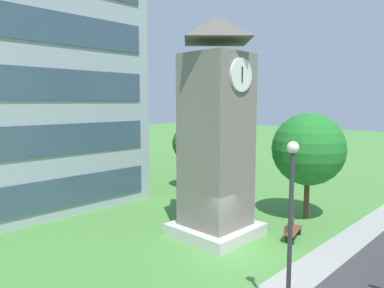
{
  "coord_description": "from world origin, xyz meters",
  "views": [
    {
      "loc": [
        -12.43,
        -9.57,
        6.97
      ],
      "look_at": [
        0.75,
        3.26,
        4.82
      ],
      "focal_mm": 33.4,
      "sensor_mm": 36.0,
      "label": 1
    }
  ],
  "objects_px": {
    "tree_near_tower": "(191,144)",
    "park_bench": "(292,230)",
    "clock_tower": "(216,140)",
    "street_lamp": "(291,214)",
    "tree_streetside": "(308,149)"
  },
  "relations": [
    {
      "from": "tree_near_tower",
      "to": "park_bench",
      "type": "bearing_deg",
      "value": -110.08
    },
    {
      "from": "clock_tower",
      "to": "park_bench",
      "type": "height_order",
      "value": "clock_tower"
    },
    {
      "from": "street_lamp",
      "to": "tree_near_tower",
      "type": "bearing_deg",
      "value": 53.76
    },
    {
      "from": "clock_tower",
      "to": "tree_streetside",
      "type": "height_order",
      "value": "clock_tower"
    },
    {
      "from": "clock_tower",
      "to": "park_bench",
      "type": "relative_size",
      "value": 6.01
    },
    {
      "from": "clock_tower",
      "to": "tree_streetside",
      "type": "bearing_deg",
      "value": -20.79
    },
    {
      "from": "tree_streetside",
      "to": "street_lamp",
      "type": "bearing_deg",
      "value": -156.23
    },
    {
      "from": "park_bench",
      "to": "street_lamp",
      "type": "bearing_deg",
      "value": -152.44
    },
    {
      "from": "park_bench",
      "to": "tree_near_tower",
      "type": "relative_size",
      "value": 0.36
    },
    {
      "from": "park_bench",
      "to": "tree_streetside",
      "type": "relative_size",
      "value": 0.29
    },
    {
      "from": "park_bench",
      "to": "tree_near_tower",
      "type": "bearing_deg",
      "value": 69.92
    },
    {
      "from": "clock_tower",
      "to": "tree_near_tower",
      "type": "bearing_deg",
      "value": 51.46
    },
    {
      "from": "street_lamp",
      "to": "tree_near_tower",
      "type": "height_order",
      "value": "street_lamp"
    },
    {
      "from": "tree_near_tower",
      "to": "tree_streetside",
      "type": "relative_size",
      "value": 0.82
    },
    {
      "from": "clock_tower",
      "to": "street_lamp",
      "type": "distance_m",
      "value": 8.12
    }
  ]
}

